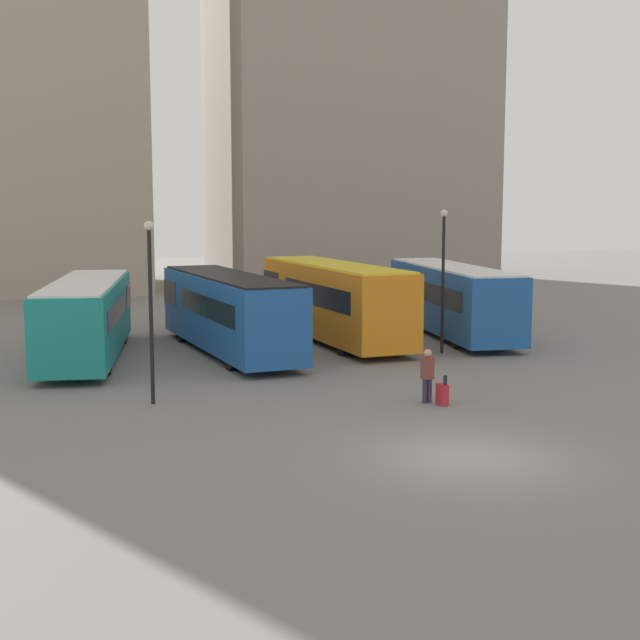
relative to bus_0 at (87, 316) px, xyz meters
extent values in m
plane|color=slate|center=(7.98, -16.53, -1.64)|extent=(160.00, 160.00, 0.00)
cube|color=gray|center=(20.28, 30.13, 18.31)|extent=(18.80, 15.65, 39.90)
cube|color=#19847F|center=(-0.02, -0.10, -0.04)|extent=(4.21, 11.67, 2.64)
cube|color=black|center=(0.71, 4.53, 0.29)|extent=(2.80, 2.46, 1.00)
cube|color=black|center=(-0.18, -1.11, 0.29)|extent=(3.60, 7.61, 0.79)
cube|color=white|center=(-0.02, -0.10, 1.32)|extent=(3.98, 11.42, 0.08)
cylinder|color=black|center=(0.54, 3.40, -1.13)|extent=(2.50, 1.38, 1.02)
cylinder|color=black|center=(-0.57, -3.60, -1.13)|extent=(2.50, 1.38, 1.02)
cube|color=#1E56A3|center=(5.43, -0.40, 0.03)|extent=(3.65, 11.75, 2.76)
cube|color=black|center=(4.93, 4.31, 0.37)|extent=(2.69, 2.37, 1.05)
cube|color=black|center=(5.54, -1.44, 0.37)|extent=(3.24, 7.61, 0.83)
cube|color=black|center=(5.43, -0.40, 1.45)|extent=(3.43, 11.50, 0.08)
cylinder|color=black|center=(5.05, 3.16, -1.12)|extent=(2.44, 1.29, 1.04)
cylinder|color=black|center=(5.81, -3.97, -1.12)|extent=(2.44, 1.29, 1.04)
cube|color=orange|center=(10.37, 1.32, 0.14)|extent=(3.46, 11.74, 2.99)
cube|color=black|center=(9.99, 6.05, 0.51)|extent=(2.74, 2.32, 1.14)
cube|color=black|center=(10.45, 0.28, 0.51)|extent=(3.16, 7.59, 0.90)
cube|color=yellow|center=(10.37, 1.32, 1.68)|extent=(3.24, 11.49, 0.08)
cylinder|color=black|center=(10.08, 4.90, -1.13)|extent=(2.51, 1.21, 1.02)
cylinder|color=black|center=(10.66, -2.25, -1.13)|extent=(2.51, 1.21, 1.02)
cube|color=#1E56A3|center=(15.98, 1.45, 0.02)|extent=(3.70, 11.97, 2.79)
cube|color=black|center=(16.49, 6.25, 0.37)|extent=(2.72, 2.41, 1.06)
cube|color=black|center=(15.87, 0.40, 0.37)|extent=(3.28, 7.76, 0.84)
cube|color=white|center=(15.98, 1.45, 1.46)|extent=(3.48, 11.71, 0.08)
cylinder|color=black|center=(16.37, 5.08, -1.15)|extent=(2.46, 1.22, 0.97)
cylinder|color=black|center=(15.59, -2.17, -1.15)|extent=(2.46, 1.22, 0.97)
cylinder|color=#382D4C|center=(9.29, -10.96, -1.27)|extent=(0.16, 0.16, 0.74)
cylinder|color=#382D4C|center=(9.45, -10.94, -1.27)|extent=(0.16, 0.16, 0.74)
cylinder|color=brown|center=(9.37, -10.95, -0.57)|extent=(0.47, 0.47, 0.65)
sphere|color=tan|center=(9.37, -10.95, -0.13)|extent=(0.24, 0.24, 0.24)
cube|color=#B7232D|center=(9.68, -11.36, -1.32)|extent=(0.26, 0.44, 0.64)
cube|color=black|center=(9.70, -11.51, -0.86)|extent=(0.12, 0.04, 0.29)
cylinder|color=black|center=(13.52, -2.92, 1.09)|extent=(0.12, 0.12, 5.45)
sphere|color=beige|center=(13.52, -2.92, 3.90)|extent=(0.28, 0.28, 0.28)
cylinder|color=black|center=(1.52, -8.70, 0.96)|extent=(0.12, 0.12, 5.19)
sphere|color=beige|center=(1.52, -8.70, 3.64)|extent=(0.28, 0.28, 0.28)
camera|label=1|loc=(-1.24, -34.96, 4.30)|focal=50.00mm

